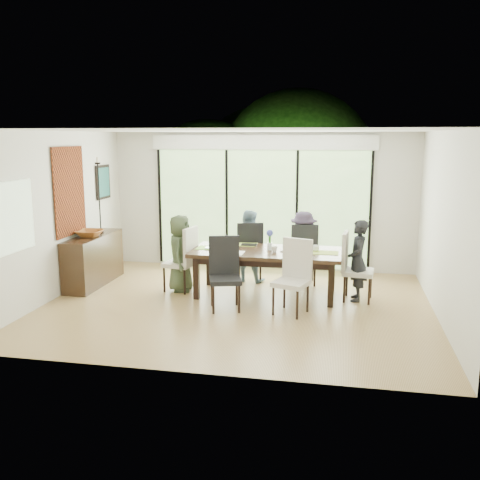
% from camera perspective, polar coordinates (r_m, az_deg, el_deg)
% --- Properties ---
extents(floor, '(6.00, 5.00, 0.01)m').
position_cam_1_polar(floor, '(8.48, -0.33, -7.00)').
color(floor, brown).
rests_on(floor, ground).
extents(ceiling, '(6.00, 5.00, 0.01)m').
position_cam_1_polar(ceiling, '(8.06, -0.35, 11.64)').
color(ceiling, white).
rests_on(ceiling, wall_back).
extents(wall_back, '(6.00, 0.02, 2.70)m').
position_cam_1_polar(wall_back, '(10.61, 2.34, 4.15)').
color(wall_back, beige).
rests_on(wall_back, floor).
extents(wall_front, '(6.00, 0.02, 2.70)m').
position_cam_1_polar(wall_front, '(5.76, -5.25, -1.73)').
color(wall_front, silver).
rests_on(wall_front, floor).
extents(wall_left, '(0.02, 5.00, 2.70)m').
position_cam_1_polar(wall_left, '(9.23, -19.00, 2.52)').
color(wall_left, beige).
rests_on(wall_left, floor).
extents(wall_right, '(0.02, 5.00, 2.70)m').
position_cam_1_polar(wall_right, '(8.13, 20.96, 1.32)').
color(wall_right, white).
rests_on(wall_right, floor).
extents(glass_doors, '(4.20, 0.02, 2.30)m').
position_cam_1_polar(glass_doors, '(10.59, 2.30, 3.32)').
color(glass_doors, '#598C3F').
rests_on(glass_doors, wall_back).
extents(blinds_header, '(4.40, 0.06, 0.28)m').
position_cam_1_polar(blinds_header, '(10.48, 2.35, 10.37)').
color(blinds_header, white).
rests_on(blinds_header, wall_back).
extents(mullion_a, '(0.05, 0.04, 2.30)m').
position_cam_1_polar(mullion_a, '(11.09, -8.51, 3.55)').
color(mullion_a, black).
rests_on(mullion_a, wall_back).
extents(mullion_b, '(0.05, 0.04, 2.30)m').
position_cam_1_polar(mullion_b, '(10.71, -1.42, 3.41)').
color(mullion_b, black).
rests_on(mullion_b, wall_back).
extents(mullion_c, '(0.05, 0.04, 2.30)m').
position_cam_1_polar(mullion_c, '(10.50, 6.08, 3.20)').
color(mullion_c, black).
rests_on(mullion_c, wall_back).
extents(mullion_d, '(0.05, 0.04, 2.30)m').
position_cam_1_polar(mullion_d, '(10.47, 13.74, 2.92)').
color(mullion_d, black).
rests_on(mullion_d, wall_back).
extents(side_window, '(0.02, 0.90, 1.00)m').
position_cam_1_polar(side_window, '(8.18, -22.98, 2.29)').
color(side_window, '#8CAD7F').
rests_on(side_window, wall_left).
extents(deck, '(6.00, 1.80, 0.10)m').
position_cam_1_polar(deck, '(11.72, 2.95, -2.15)').
color(deck, brown).
rests_on(deck, ground).
extents(rail_top, '(6.00, 0.08, 0.06)m').
position_cam_1_polar(rail_top, '(12.38, 3.50, 1.39)').
color(rail_top, brown).
rests_on(rail_top, deck).
extents(foliage_left, '(3.20, 3.20, 3.20)m').
position_cam_1_polar(foliage_left, '(13.58, -3.48, 6.03)').
color(foliage_left, '#14380F').
rests_on(foliage_left, ground).
extents(foliage_mid, '(4.00, 4.00, 4.00)m').
position_cam_1_polar(foliage_mid, '(13.78, 6.11, 7.56)').
color(foliage_mid, '#14380F').
rests_on(foliage_mid, ground).
extents(foliage_right, '(2.80, 2.80, 2.80)m').
position_cam_1_polar(foliage_right, '(12.99, 13.71, 4.71)').
color(foliage_right, '#14380F').
rests_on(foliage_right, ground).
extents(foliage_far, '(3.60, 3.60, 3.60)m').
position_cam_1_polar(foliage_far, '(14.60, 2.40, 7.09)').
color(foliage_far, '#14380F').
rests_on(foliage_far, ground).
extents(table_top, '(2.45, 1.12, 0.06)m').
position_cam_1_polar(table_top, '(8.83, 2.81, -1.31)').
color(table_top, black).
rests_on(table_top, floor).
extents(table_apron, '(2.24, 0.92, 0.10)m').
position_cam_1_polar(table_apron, '(8.85, 2.80, -1.89)').
color(table_apron, black).
rests_on(table_apron, floor).
extents(table_leg_fl, '(0.09, 0.09, 0.70)m').
position_cam_1_polar(table_leg_fl, '(8.73, -4.68, -4.07)').
color(table_leg_fl, black).
rests_on(table_leg_fl, floor).
extents(table_leg_fr, '(0.09, 0.09, 0.70)m').
position_cam_1_polar(table_leg_fr, '(8.42, 9.67, -4.75)').
color(table_leg_fr, black).
rests_on(table_leg_fr, floor).
extents(table_leg_bl, '(0.09, 0.09, 0.70)m').
position_cam_1_polar(table_leg_bl, '(9.53, -3.29, -2.75)').
color(table_leg_bl, black).
rests_on(table_leg_bl, floor).
extents(table_leg_br, '(0.09, 0.09, 0.70)m').
position_cam_1_polar(table_leg_br, '(9.25, 9.82, -3.32)').
color(table_leg_br, black).
rests_on(table_leg_br, floor).
extents(chair_left_end, '(0.54, 0.54, 1.12)m').
position_cam_1_polar(chair_left_end, '(9.19, -6.50, -1.98)').
color(chair_left_end, beige).
rests_on(chair_left_end, floor).
extents(chair_right_end, '(0.52, 0.52, 1.12)m').
position_cam_1_polar(chair_right_end, '(8.79, 12.53, -2.79)').
color(chair_right_end, beige).
rests_on(chair_right_end, floor).
extents(chair_far_left, '(0.59, 0.59, 1.12)m').
position_cam_1_polar(chair_far_left, '(9.75, 0.90, -1.15)').
color(chair_far_left, black).
rests_on(chair_far_left, floor).
extents(chair_far_right, '(0.54, 0.54, 1.12)m').
position_cam_1_polar(chair_far_right, '(9.63, 6.76, -1.39)').
color(chair_far_right, black).
rests_on(chair_far_right, floor).
extents(chair_near_left, '(0.59, 0.59, 1.12)m').
position_cam_1_polar(chair_near_left, '(8.12, -1.59, -3.65)').
color(chair_near_left, black).
rests_on(chair_near_left, floor).
extents(chair_near_right, '(0.59, 0.59, 1.12)m').
position_cam_1_polar(chair_near_right, '(7.97, 5.46, -3.98)').
color(chair_near_right, silver).
rests_on(chair_near_right, floor).
extents(person_left_end, '(0.44, 0.65, 1.32)m').
position_cam_1_polar(person_left_end, '(9.17, -6.40, -1.39)').
color(person_left_end, '#3A4830').
rests_on(person_left_end, floor).
extents(person_right_end, '(0.40, 0.63, 1.32)m').
position_cam_1_polar(person_right_end, '(8.76, 12.43, -2.17)').
color(person_right_end, black).
rests_on(person_right_end, floor).
extents(person_far_left, '(0.67, 0.48, 1.32)m').
position_cam_1_polar(person_far_left, '(9.71, 0.88, -0.62)').
color(person_far_left, '#6D8B9E').
rests_on(person_far_left, floor).
extents(person_far_right, '(0.67, 0.49, 1.32)m').
position_cam_1_polar(person_far_right, '(9.59, 6.77, -0.85)').
color(person_far_right, '#2A2132').
rests_on(person_far_right, floor).
extents(placemat_left, '(0.45, 0.33, 0.01)m').
position_cam_1_polar(placemat_left, '(9.00, -3.19, -0.86)').
color(placemat_left, '#7CB13F').
rests_on(placemat_left, table_top).
extents(placemat_right, '(0.45, 0.33, 0.01)m').
position_cam_1_polar(placemat_right, '(8.74, 8.99, -1.34)').
color(placemat_right, olive).
rests_on(placemat_right, table_top).
extents(placemat_far_l, '(0.45, 0.33, 0.01)m').
position_cam_1_polar(placemat_far_l, '(9.28, 0.41, -0.48)').
color(placemat_far_l, '#9CB841').
rests_on(placemat_far_l, table_top).
extents(placemat_far_r, '(0.45, 0.33, 0.01)m').
position_cam_1_polar(placemat_far_r, '(9.15, 6.58, -0.71)').
color(placemat_far_r, '#8EBD43').
rests_on(placemat_far_r, table_top).
extents(placemat_paper, '(0.45, 0.33, 0.01)m').
position_cam_1_polar(placemat_paper, '(8.63, -1.10, -1.36)').
color(placemat_paper, white).
rests_on(placemat_paper, table_top).
extents(tablet_far_l, '(0.27, 0.18, 0.01)m').
position_cam_1_polar(tablet_far_l, '(9.21, 0.97, -0.51)').
color(tablet_far_l, black).
rests_on(tablet_far_l, table_top).
extents(tablet_far_r, '(0.24, 0.17, 0.01)m').
position_cam_1_polar(tablet_far_r, '(9.10, 6.24, -0.72)').
color(tablet_far_r, black).
rests_on(tablet_far_r, table_top).
extents(papers, '(0.31, 0.22, 0.00)m').
position_cam_1_polar(papers, '(8.70, 7.33, -1.35)').
color(papers, white).
rests_on(papers, table_top).
extents(platter_base, '(0.27, 0.27, 0.02)m').
position_cam_1_polar(platter_base, '(8.62, -1.10, -1.26)').
color(platter_base, white).
rests_on(platter_base, table_top).
extents(platter_snacks, '(0.20, 0.20, 0.01)m').
position_cam_1_polar(platter_snacks, '(8.62, -1.10, -1.14)').
color(platter_snacks, '#C65B17').
rests_on(platter_snacks, table_top).
extents(vase, '(0.08, 0.08, 0.12)m').
position_cam_1_polar(vase, '(8.85, 3.18, -0.68)').
color(vase, silver).
rests_on(vase, table_top).
extents(hyacinth_stems, '(0.04, 0.04, 0.16)m').
position_cam_1_polar(hyacinth_stems, '(8.83, 3.19, 0.10)').
color(hyacinth_stems, '#337226').
rests_on(hyacinth_stems, table_top).
extents(hyacinth_blooms, '(0.11, 0.11, 0.11)m').
position_cam_1_polar(hyacinth_blooms, '(8.81, 3.19, 0.75)').
color(hyacinth_blooms, '#4A55BB').
rests_on(hyacinth_blooms, table_top).
extents(laptop, '(0.35, 0.23, 0.03)m').
position_cam_1_polar(laptop, '(8.88, -2.72, -0.95)').
color(laptop, silver).
rests_on(laptop, table_top).
extents(cup_a, '(0.15, 0.15, 0.10)m').
position_cam_1_polar(cup_a, '(9.08, -1.43, -0.44)').
color(cup_a, white).
rests_on(cup_a, table_top).
extents(cup_b, '(0.14, 0.14, 0.09)m').
position_cam_1_polar(cup_b, '(8.69, 3.69, -0.99)').
color(cup_b, white).
rests_on(cup_b, table_top).
extents(cup_c, '(0.18, 0.18, 0.10)m').
position_cam_1_polar(cup_c, '(8.83, 8.05, -0.87)').
color(cup_c, white).
rests_on(cup_c, table_top).
extents(book, '(0.20, 0.25, 0.02)m').
position_cam_1_polar(book, '(8.84, 4.46, -1.06)').
color(book, white).
rests_on(book, table_top).
extents(sideboard, '(0.44, 1.58, 0.89)m').
position_cam_1_polar(sideboard, '(9.90, -15.35, -2.06)').
color(sideboard, black).
rests_on(sideboard, floor).
extents(bowl, '(0.47, 0.47, 0.11)m').
position_cam_1_polar(bowl, '(9.71, -15.76, 0.69)').
color(bowl, brown).
rests_on(bowl, sideboard).
extents(candlestick_base, '(0.10, 0.10, 0.04)m').
position_cam_1_polar(candlestick_base, '(10.12, -14.61, 0.93)').
color(candlestick_base, black).
rests_on(candlestick_base, sideboard).
extents(candlestick_shaft, '(0.02, 0.02, 1.23)m').
position_cam_1_polar(candlestick_shaft, '(10.03, -14.78, 4.42)').
color(candlestick_shaft, black).
rests_on(candlestick_shaft, sideboard).
extents(candlestick_pan, '(0.10, 0.10, 0.03)m').
position_cam_1_polar(candlestick_pan, '(9.98, -14.96, 7.91)').
color(candlestick_pan, black).
rests_on(candlestick_pan, sideboard).
extents(candle, '(0.04, 0.04, 0.10)m').
position_cam_1_polar(candle, '(9.98, -14.97, 8.25)').
color(candle, silver).
rests_on(candle, sideboard).
extents(tapestry, '(0.02, 1.00, 1.50)m').
position_cam_1_polar(tapestry, '(9.52, -17.73, 4.97)').
color(tapestry, maroon).
rests_on(tapestry, wall_left).
extents(art_frame, '(0.03, 0.55, 0.65)m').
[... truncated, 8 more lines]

